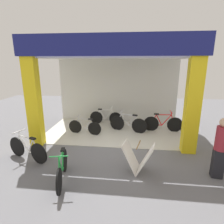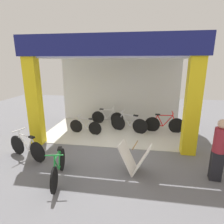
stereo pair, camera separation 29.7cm
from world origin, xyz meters
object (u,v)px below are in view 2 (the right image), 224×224
object	(u,v)px
bicycle_parked_0	(27,147)
pedestrian_2	(219,150)
bicycle_inside_2	(164,124)
sandwich_board_sign	(135,158)
bicycle_inside_0	(129,124)
bicycle_inside_1	(85,127)
bicycle_inside_3	(107,117)
bicycle_parked_1	(58,167)

from	to	relation	value
bicycle_parked_0	pedestrian_2	distance (m)	5.71
bicycle_inside_2	sandwich_board_sign	distance (m)	3.56
bicycle_inside_0	bicycle_inside_1	world-z (taller)	bicycle_inside_0
bicycle_inside_3	bicycle_inside_0	bearing A→B (deg)	-38.28
bicycle_parked_1	bicycle_inside_3	bearing A→B (deg)	84.29
bicycle_inside_0	sandwich_board_sign	distance (m)	3.17
bicycle_inside_1	bicycle_parked_0	size ratio (longest dim) A/B	0.93
bicycle_inside_3	pedestrian_2	distance (m)	5.52
bicycle_inside_2	bicycle_parked_1	distance (m)	5.13
bicycle_inside_1	bicycle_inside_2	size ratio (longest dim) A/B	0.86
bicycle_inside_1	bicycle_parked_0	world-z (taller)	bicycle_parked_0
bicycle_parked_0	sandwich_board_sign	bearing A→B (deg)	-4.48
bicycle_inside_1	bicycle_inside_2	distance (m)	3.51
bicycle_inside_1	pedestrian_2	distance (m)	5.17
bicycle_parked_1	pedestrian_2	world-z (taller)	pedestrian_2
sandwich_board_sign	bicycle_inside_3	bearing A→B (deg)	110.66
bicycle_inside_3	bicycle_parked_0	size ratio (longest dim) A/B	1.02
bicycle_inside_0	bicycle_parked_0	bearing A→B (deg)	-137.62
bicycle_inside_1	sandwich_board_sign	world-z (taller)	sandwich_board_sign
bicycle_parked_1	sandwich_board_sign	xyz separation A→B (m)	(2.00, 0.67, 0.07)
bicycle_inside_0	bicycle_inside_3	distance (m)	1.47
bicycle_inside_0	pedestrian_2	bearing A→B (deg)	-51.23
pedestrian_2	bicycle_inside_0	bearing A→B (deg)	128.77
bicycle_inside_3	pedestrian_2	bearing A→B (deg)	-47.79
bicycle_inside_1	bicycle_parked_1	bearing A→B (deg)	-85.78
bicycle_inside_1	sandwich_board_sign	size ratio (longest dim) A/B	1.54
bicycle_inside_1	bicycle_parked_0	xyz separation A→B (m)	(-1.27, -2.36, 0.04)
bicycle_inside_3	sandwich_board_sign	bearing A→B (deg)	-69.34
bicycle_inside_3	sandwich_board_sign	world-z (taller)	bicycle_inside_3
bicycle_inside_2	sandwich_board_sign	xyz separation A→B (m)	(-1.19, -3.36, 0.05)
bicycle_inside_1	pedestrian_2	xyz separation A→B (m)	(4.41, -2.65, 0.55)
bicycle_parked_0	bicycle_parked_1	size ratio (longest dim) A/B	1.00
bicycle_inside_2	bicycle_parked_1	size ratio (longest dim) A/B	1.09
sandwich_board_sign	bicycle_parked_0	bearing A→B (deg)	175.52
bicycle_inside_1	pedestrian_2	world-z (taller)	pedestrian_2
sandwich_board_sign	bicycle_inside_2	bearing A→B (deg)	70.51
bicycle_inside_2	pedestrian_2	distance (m)	3.54
bicycle_inside_0	bicycle_inside_2	size ratio (longest dim) A/B	0.96
bicycle_parked_0	bicycle_parked_1	xyz separation A→B (m)	(1.52, -0.94, -0.02)
bicycle_inside_3	bicycle_inside_2	bearing A→B (deg)	-14.51
bicycle_inside_1	bicycle_parked_0	distance (m)	2.68
bicycle_inside_2	bicycle_parked_1	world-z (taller)	bicycle_inside_2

